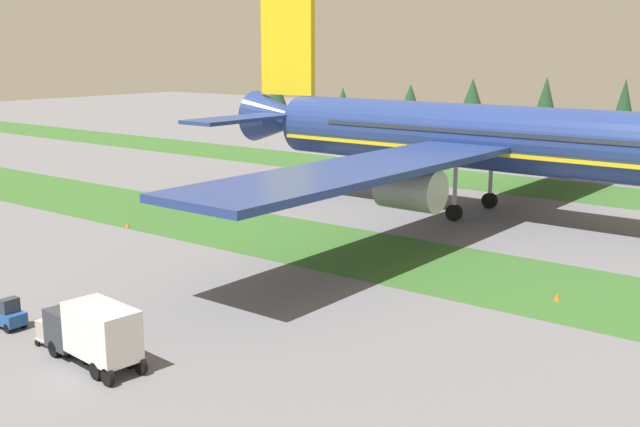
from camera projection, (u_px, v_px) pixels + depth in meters
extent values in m
cube|color=#336028|center=(315.00, 243.00, 68.91)|extent=(320.00, 13.77, 0.01)
cube|color=#336028|center=(502.00, 183.00, 99.46)|extent=(320.00, 13.77, 0.01)
cylinder|color=navy|center=(515.00, 140.00, 76.44)|extent=(55.88, 7.14, 6.72)
cone|color=navy|center=(284.00, 118.00, 94.86)|extent=(9.58, 6.46, 6.39)
cube|color=yellow|center=(515.00, 151.00, 76.69)|extent=(54.52, 7.26, 0.36)
cube|color=#283342|center=(549.00, 134.00, 74.21)|extent=(49.07, 7.15, 0.44)
cube|color=navy|center=(564.00, 127.00, 95.61)|extent=(9.13, 37.51, 0.61)
cylinder|color=#A3A3A8|center=(556.00, 150.00, 90.96)|extent=(5.47, 3.74, 3.70)
cube|color=navy|center=(360.00, 170.00, 61.68)|extent=(9.13, 37.51, 0.61)
cylinder|color=#A3A3A8|center=(410.00, 189.00, 65.66)|extent=(5.47, 3.74, 3.70)
cube|color=navy|center=(331.00, 110.00, 101.12)|extent=(5.06, 13.65, 0.42)
cube|color=navy|center=(238.00, 119.00, 87.56)|extent=(5.06, 13.65, 0.42)
cube|color=yellow|center=(287.00, 47.00, 92.64)|extent=(7.97, 0.78, 11.43)
cylinder|color=#A3A3A8|center=(491.00, 172.00, 83.09)|extent=(0.44, 0.44, 6.38)
cylinder|color=black|center=(490.00, 201.00, 83.76)|extent=(1.70, 0.61, 1.70)
cylinder|color=#A3A3A8|center=(455.00, 182.00, 76.89)|extent=(0.44, 0.44, 6.38)
cylinder|color=black|center=(454.00, 213.00, 77.57)|extent=(1.70, 0.61, 1.70)
cube|color=#1E4C8E|center=(7.00, 317.00, 47.90)|extent=(2.62, 1.34, 0.77)
cube|color=#283342|center=(9.00, 305.00, 47.49)|extent=(0.72, 1.10, 0.90)
cylinder|color=black|center=(8.00, 317.00, 48.94)|extent=(0.60, 0.21, 0.60)
cylinder|color=black|center=(8.00, 328.00, 47.02)|extent=(0.60, 0.21, 0.60)
cylinder|color=black|center=(24.00, 323.00, 47.88)|extent=(0.60, 0.21, 0.60)
cube|color=#A3A3A8|center=(56.00, 339.00, 44.97)|extent=(2.22, 1.53, 0.10)
cube|color=#ADA89E|center=(55.00, 330.00, 44.84)|extent=(1.96, 1.35, 1.10)
cylinder|color=black|center=(37.00, 343.00, 44.96)|extent=(0.40, 0.13, 0.40)
cylinder|color=black|center=(58.00, 336.00, 46.04)|extent=(0.40, 0.13, 0.40)
cylinder|color=black|center=(54.00, 349.00, 43.98)|extent=(0.40, 0.13, 0.40)
cylinder|color=black|center=(75.00, 342.00, 45.06)|extent=(0.40, 0.13, 0.40)
cube|color=#A3A3A8|center=(86.00, 351.00, 43.27)|extent=(2.22, 1.53, 0.10)
cube|color=#ADA89E|center=(86.00, 341.00, 43.14)|extent=(1.96, 1.35, 1.10)
cylinder|color=black|center=(67.00, 354.00, 43.26)|extent=(0.40, 0.13, 0.40)
cylinder|color=black|center=(88.00, 347.00, 44.34)|extent=(0.40, 0.13, 0.40)
cylinder|color=black|center=(85.00, 361.00, 42.28)|extent=(0.40, 0.13, 0.40)
cylinder|color=black|center=(106.00, 354.00, 43.36)|extent=(0.40, 0.13, 0.40)
cube|color=#2D333D|center=(71.00, 327.00, 43.69)|extent=(2.41, 2.50, 2.20)
cube|color=#283342|center=(61.00, 315.00, 44.31)|extent=(0.28, 2.07, 0.97)
cube|color=silver|center=(102.00, 331.00, 41.32)|extent=(4.70, 2.72, 2.80)
cylinder|color=black|center=(54.00, 349.00, 43.36)|extent=(0.98, 0.39, 0.96)
cylinder|color=black|center=(86.00, 339.00, 44.78)|extent=(0.98, 0.39, 0.96)
cylinder|color=black|center=(96.00, 371.00, 40.37)|extent=(0.98, 0.39, 0.96)
cylinder|color=black|center=(129.00, 360.00, 41.79)|extent=(0.98, 0.39, 0.96)
cylinder|color=black|center=(108.00, 377.00, 39.61)|extent=(0.98, 0.39, 0.96)
cylinder|color=black|center=(141.00, 366.00, 41.04)|extent=(0.98, 0.39, 0.96)
cylinder|color=black|center=(80.00, 322.00, 47.76)|extent=(0.18, 0.18, 0.85)
cylinder|color=black|center=(77.00, 322.00, 47.65)|extent=(0.18, 0.18, 0.85)
cylinder|color=orange|center=(78.00, 311.00, 47.55)|extent=(0.36, 0.36, 0.62)
sphere|color=tan|center=(77.00, 304.00, 47.46)|extent=(0.24, 0.24, 0.24)
cylinder|color=orange|center=(82.00, 311.00, 47.67)|extent=(0.10, 0.10, 0.58)
cylinder|color=orange|center=(74.00, 312.00, 47.45)|extent=(0.10, 0.10, 0.58)
cone|color=orange|center=(127.00, 225.00, 74.75)|extent=(0.44, 0.44, 0.59)
cone|color=orange|center=(557.00, 297.00, 53.07)|extent=(0.44, 0.44, 0.53)
cylinder|color=#4C3823|center=(277.00, 116.00, 180.73)|extent=(0.70, 0.70, 2.93)
cone|color=#1E4223|center=(276.00, 94.00, 179.60)|extent=(5.78, 5.78, 7.78)
cylinder|color=#4C3823|center=(343.00, 120.00, 171.84)|extent=(0.70, 0.70, 2.88)
cone|color=#1E4223|center=(343.00, 101.00, 170.92)|extent=(3.80, 3.80, 5.83)
cylinder|color=#4C3823|center=(410.00, 124.00, 164.33)|extent=(0.70, 0.70, 2.69)
cone|color=#1E4223|center=(410.00, 101.00, 163.30)|extent=(5.13, 5.13, 7.15)
cylinder|color=#4C3823|center=(471.00, 126.00, 153.52)|extent=(0.70, 0.70, 3.82)
cone|color=#1E4223|center=(472.00, 97.00, 152.31)|extent=(5.34, 5.34, 7.65)
cylinder|color=#4C3823|center=(544.00, 131.00, 144.16)|extent=(0.70, 0.70, 3.87)
cone|color=#1E4223|center=(546.00, 99.00, 142.88)|extent=(4.47, 4.47, 8.25)
cylinder|color=#4C3823|center=(621.00, 138.00, 135.53)|extent=(0.70, 0.70, 3.11)
cone|color=#1E4223|center=(624.00, 104.00, 134.25)|extent=(4.30, 4.30, 8.98)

